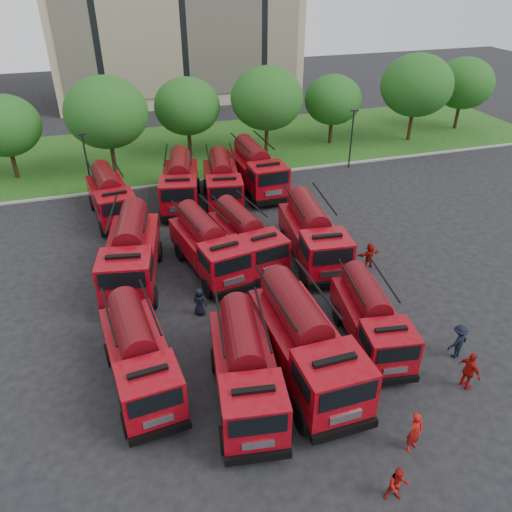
{
  "coord_description": "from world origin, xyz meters",
  "views": [
    {
      "loc": [
        -8.36,
        -20.69,
        16.37
      ],
      "look_at": [
        -1.3,
        2.18,
        1.8
      ],
      "focal_mm": 35.0,
      "sensor_mm": 36.0,
      "label": 1
    }
  ],
  "objects_px": {
    "fire_truck_4": "(131,252)",
    "fire_truck_9": "(180,182)",
    "fire_truck_8": "(111,196)",
    "fire_truck_0": "(139,355)",
    "firefighter_2": "(464,387)",
    "fire_truck_10": "(222,181)",
    "firefighter_5": "(368,267)",
    "fire_truck_1": "(245,368)",
    "fire_truck_3": "(371,318)",
    "fire_truck_5": "(208,245)",
    "firefighter_0": "(411,448)",
    "fire_truck_11": "(257,169)",
    "firefighter_4": "(200,314)",
    "firefighter_3": "(454,356)",
    "fire_truck_7": "(313,234)",
    "firefighter_1": "(394,498)",
    "fire_truck_6": "(246,237)",
    "fire_truck_2": "(305,342)"
  },
  "relations": [
    {
      "from": "fire_truck_4",
      "to": "fire_truck_9",
      "type": "xyz_separation_m",
      "value": [
        4.39,
        9.44,
        -0.09
      ]
    },
    {
      "from": "fire_truck_9",
      "to": "fire_truck_8",
      "type": "bearing_deg",
      "value": -159.92
    },
    {
      "from": "fire_truck_4",
      "to": "fire_truck_8",
      "type": "relative_size",
      "value": 1.12
    },
    {
      "from": "fire_truck_0",
      "to": "firefighter_2",
      "type": "xyz_separation_m",
      "value": [
        13.51,
        -4.45,
        -1.61
      ]
    },
    {
      "from": "fire_truck_10",
      "to": "firefighter_5",
      "type": "relative_size",
      "value": 4.69
    },
    {
      "from": "fire_truck_1",
      "to": "fire_truck_3",
      "type": "relative_size",
      "value": 1.11
    },
    {
      "from": "fire_truck_5",
      "to": "firefighter_0",
      "type": "bearing_deg",
      "value": -82.96
    },
    {
      "from": "fire_truck_3",
      "to": "fire_truck_8",
      "type": "xyz_separation_m",
      "value": [
        -11.1,
        17.67,
        0.16
      ]
    },
    {
      "from": "fire_truck_3",
      "to": "firefighter_0",
      "type": "xyz_separation_m",
      "value": [
        -1.33,
        -6.05,
        -1.48
      ]
    },
    {
      "from": "fire_truck_11",
      "to": "firefighter_4",
      "type": "height_order",
      "value": "fire_truck_11"
    },
    {
      "from": "fire_truck_0",
      "to": "fire_truck_4",
      "type": "distance_m",
      "value": 8.55
    },
    {
      "from": "firefighter_0",
      "to": "fire_truck_8",
      "type": "bearing_deg",
      "value": 93.87
    },
    {
      "from": "firefighter_2",
      "to": "firefighter_3",
      "type": "relative_size",
      "value": 1.07
    },
    {
      "from": "fire_truck_10",
      "to": "firefighter_3",
      "type": "bearing_deg",
      "value": -63.01
    },
    {
      "from": "fire_truck_0",
      "to": "fire_truck_7",
      "type": "bearing_deg",
      "value": 28.5
    },
    {
      "from": "fire_truck_9",
      "to": "firefighter_1",
      "type": "bearing_deg",
      "value": -72.22
    },
    {
      "from": "fire_truck_0",
      "to": "firefighter_2",
      "type": "bearing_deg",
      "value": -23.74
    },
    {
      "from": "fire_truck_5",
      "to": "firefighter_3",
      "type": "relative_size",
      "value": 4.2
    },
    {
      "from": "fire_truck_4",
      "to": "fire_truck_7",
      "type": "relative_size",
      "value": 1.06
    },
    {
      "from": "fire_truck_6",
      "to": "fire_truck_11",
      "type": "distance_m",
      "value": 10.67
    },
    {
      "from": "fire_truck_8",
      "to": "fire_truck_10",
      "type": "xyz_separation_m",
      "value": [
        8.18,
        0.14,
        0.04
      ]
    },
    {
      "from": "fire_truck_5",
      "to": "firefighter_0",
      "type": "distance_m",
      "value": 15.64
    },
    {
      "from": "fire_truck_4",
      "to": "fire_truck_7",
      "type": "distance_m",
      "value": 10.79
    },
    {
      "from": "fire_truck_10",
      "to": "fire_truck_11",
      "type": "bearing_deg",
      "value": 33.48
    },
    {
      "from": "fire_truck_0",
      "to": "fire_truck_4",
      "type": "relative_size",
      "value": 0.87
    },
    {
      "from": "fire_truck_11",
      "to": "fire_truck_5",
      "type": "bearing_deg",
      "value": -122.39
    },
    {
      "from": "fire_truck_11",
      "to": "firefighter_1",
      "type": "height_order",
      "value": "fire_truck_11"
    },
    {
      "from": "fire_truck_1",
      "to": "fire_truck_7",
      "type": "height_order",
      "value": "fire_truck_7"
    },
    {
      "from": "fire_truck_5",
      "to": "fire_truck_9",
      "type": "xyz_separation_m",
      "value": [
        -0.0,
        9.68,
        0.08
      ]
    },
    {
      "from": "fire_truck_4",
      "to": "fire_truck_5",
      "type": "bearing_deg",
      "value": 7.46
    },
    {
      "from": "firefighter_3",
      "to": "firefighter_4",
      "type": "bearing_deg",
      "value": -44.16
    },
    {
      "from": "fire_truck_6",
      "to": "firefighter_1",
      "type": "xyz_separation_m",
      "value": [
        0.48,
        -16.95,
        -1.57
      ]
    },
    {
      "from": "fire_truck_1",
      "to": "firefighter_5",
      "type": "distance_m",
      "value": 12.77
    },
    {
      "from": "fire_truck_4",
      "to": "firefighter_4",
      "type": "height_order",
      "value": "fire_truck_4"
    },
    {
      "from": "fire_truck_5",
      "to": "fire_truck_6",
      "type": "bearing_deg",
      "value": 0.24
    },
    {
      "from": "fire_truck_0",
      "to": "firefighter_0",
      "type": "bearing_deg",
      "value": -39.96
    },
    {
      "from": "fire_truck_1",
      "to": "fire_truck_7",
      "type": "xyz_separation_m",
      "value": [
        7.07,
        9.66,
        0.1
      ]
    },
    {
      "from": "fire_truck_7",
      "to": "fire_truck_11",
      "type": "xyz_separation_m",
      "value": [
        -0.11,
        11.2,
        0.06
      ]
    },
    {
      "from": "firefighter_1",
      "to": "firefighter_5",
      "type": "relative_size",
      "value": 0.93
    },
    {
      "from": "firefighter_4",
      "to": "fire_truck_3",
      "type": "bearing_deg",
      "value": -166.13
    },
    {
      "from": "firefighter_5",
      "to": "fire_truck_6",
      "type": "bearing_deg",
      "value": -28.54
    },
    {
      "from": "fire_truck_10",
      "to": "firefighter_3",
      "type": "xyz_separation_m",
      "value": [
        6.38,
        -19.95,
        -1.69
      ]
    },
    {
      "from": "fire_truck_11",
      "to": "fire_truck_8",
      "type": "bearing_deg",
      "value": -173.73
    },
    {
      "from": "fire_truck_2",
      "to": "fire_truck_6",
      "type": "relative_size",
      "value": 1.13
    },
    {
      "from": "fire_truck_2",
      "to": "fire_truck_6",
      "type": "distance_m",
      "value": 10.33
    },
    {
      "from": "fire_truck_3",
      "to": "firefighter_1",
      "type": "height_order",
      "value": "fire_truck_3"
    },
    {
      "from": "fire_truck_1",
      "to": "fire_truck_3",
      "type": "distance_m",
      "value": 6.91
    },
    {
      "from": "firefighter_0",
      "to": "firefighter_3",
      "type": "bearing_deg",
      "value": 20.71
    },
    {
      "from": "firefighter_2",
      "to": "firefighter_4",
      "type": "bearing_deg",
      "value": 40.29
    },
    {
      "from": "fire_truck_2",
      "to": "firefighter_5",
      "type": "relative_size",
      "value": 4.95
    }
  ]
}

